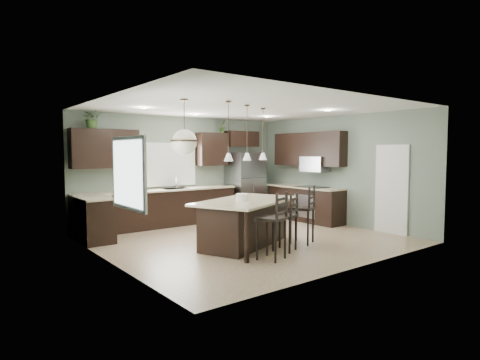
% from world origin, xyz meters
% --- Properties ---
extents(ground, '(6.00, 6.00, 0.00)m').
position_xyz_m(ground, '(0.00, 0.00, 0.00)').
color(ground, '#9E8466').
rests_on(ground, ground).
extents(pantry_door, '(0.04, 0.82, 2.04)m').
position_xyz_m(pantry_door, '(2.98, -1.55, 1.02)').
color(pantry_door, white).
rests_on(pantry_door, ground).
extents(window_back, '(1.35, 0.02, 1.00)m').
position_xyz_m(window_back, '(-0.40, 2.73, 1.55)').
color(window_back, white).
rests_on(window_back, room_shell).
extents(window_left, '(0.02, 1.10, 1.00)m').
position_xyz_m(window_left, '(-2.98, -0.80, 1.55)').
color(window_left, white).
rests_on(window_left, room_shell).
extents(left_return_cabs, '(0.60, 0.90, 0.90)m').
position_xyz_m(left_return_cabs, '(-2.70, 1.70, 0.45)').
color(left_return_cabs, black).
rests_on(left_return_cabs, ground).
extents(left_return_countertop, '(0.66, 0.96, 0.04)m').
position_xyz_m(left_return_countertop, '(-2.68, 1.70, 0.92)').
color(left_return_countertop, beige).
rests_on(left_return_countertop, left_return_cabs).
extents(back_lower_cabs, '(4.20, 0.60, 0.90)m').
position_xyz_m(back_lower_cabs, '(-0.85, 2.45, 0.45)').
color(back_lower_cabs, black).
rests_on(back_lower_cabs, ground).
extents(back_countertop, '(4.20, 0.66, 0.04)m').
position_xyz_m(back_countertop, '(-0.85, 2.43, 0.92)').
color(back_countertop, beige).
rests_on(back_countertop, back_lower_cabs).
extents(sink_inset, '(0.70, 0.45, 0.01)m').
position_xyz_m(sink_inset, '(-0.40, 2.43, 0.94)').
color(sink_inset, gray).
rests_on(sink_inset, back_countertop).
extents(faucet, '(0.02, 0.02, 0.28)m').
position_xyz_m(faucet, '(-0.40, 2.40, 1.08)').
color(faucet, silver).
rests_on(faucet, back_countertop).
extents(back_upper_left, '(1.55, 0.34, 0.90)m').
position_xyz_m(back_upper_left, '(-2.15, 2.58, 1.95)').
color(back_upper_left, black).
rests_on(back_upper_left, room_shell).
extents(back_upper_right, '(0.85, 0.34, 0.90)m').
position_xyz_m(back_upper_right, '(0.80, 2.58, 1.95)').
color(back_upper_right, black).
rests_on(back_upper_right, room_shell).
extents(fridge_header, '(1.05, 0.34, 0.45)m').
position_xyz_m(fridge_header, '(1.85, 2.58, 2.25)').
color(fridge_header, black).
rests_on(fridge_header, room_shell).
extents(right_lower_cabs, '(0.60, 2.35, 0.90)m').
position_xyz_m(right_lower_cabs, '(2.70, 0.87, 0.45)').
color(right_lower_cabs, black).
rests_on(right_lower_cabs, ground).
extents(right_countertop, '(0.66, 2.35, 0.04)m').
position_xyz_m(right_countertop, '(2.68, 0.87, 0.92)').
color(right_countertop, beige).
rests_on(right_countertop, right_lower_cabs).
extents(cooktop, '(0.58, 0.75, 0.02)m').
position_xyz_m(cooktop, '(2.68, 0.60, 0.94)').
color(cooktop, black).
rests_on(cooktop, right_countertop).
extents(wall_oven_front, '(0.01, 0.72, 0.60)m').
position_xyz_m(wall_oven_front, '(2.40, 0.60, 0.45)').
color(wall_oven_front, gray).
rests_on(wall_oven_front, right_lower_cabs).
extents(right_upper_cabs, '(0.34, 2.35, 0.90)m').
position_xyz_m(right_upper_cabs, '(2.83, 0.87, 1.95)').
color(right_upper_cabs, black).
rests_on(right_upper_cabs, room_shell).
extents(microwave, '(0.40, 0.75, 0.40)m').
position_xyz_m(microwave, '(2.78, 0.60, 1.55)').
color(microwave, gray).
rests_on(microwave, right_upper_cabs).
extents(refrigerator, '(0.90, 0.74, 1.85)m').
position_xyz_m(refrigerator, '(1.78, 2.32, 0.93)').
color(refrigerator, gray).
rests_on(refrigerator, ground).
extents(kitchen_island, '(2.64, 2.10, 0.92)m').
position_xyz_m(kitchen_island, '(-0.40, -0.48, 0.46)').
color(kitchen_island, black).
rests_on(kitchen_island, ground).
extents(serving_dish, '(0.24, 0.24, 0.14)m').
position_xyz_m(serving_dish, '(-0.59, -0.55, 0.99)').
color(serving_dish, silver).
rests_on(serving_dish, kitchen_island).
extents(bar_stool_left, '(0.56, 0.56, 1.18)m').
position_xyz_m(bar_stool_left, '(-0.71, -1.53, 0.59)').
color(bar_stool_left, black).
rests_on(bar_stool_left, ground).
extents(bar_stool_center, '(0.54, 0.54, 1.10)m').
position_xyz_m(bar_stool_center, '(-0.10, -1.24, 0.55)').
color(bar_stool_center, black).
rests_on(bar_stool_center, ground).
extents(bar_stool_right, '(0.59, 0.59, 1.19)m').
position_xyz_m(bar_stool_right, '(0.62, -1.00, 0.59)').
color(bar_stool_right, black).
rests_on(bar_stool_right, ground).
extents(pendant_left, '(0.17, 0.17, 1.10)m').
position_xyz_m(pendant_left, '(-1.05, -0.75, 2.25)').
color(pendant_left, white).
rests_on(pendant_left, room_shell).
extents(pendant_center, '(0.17, 0.17, 1.10)m').
position_xyz_m(pendant_center, '(-0.40, -0.48, 2.25)').
color(pendant_center, white).
rests_on(pendant_center, room_shell).
extents(pendant_right, '(0.17, 0.17, 1.10)m').
position_xyz_m(pendant_right, '(0.24, -0.21, 2.25)').
color(pendant_right, white).
rests_on(pendant_right, room_shell).
extents(chandelier, '(0.48, 0.48, 0.97)m').
position_xyz_m(chandelier, '(-1.78, -0.43, 2.31)').
color(chandelier, beige).
rests_on(chandelier, room_shell).
extents(plant_back_left, '(0.46, 0.42, 0.46)m').
position_xyz_m(plant_back_left, '(-2.43, 2.55, 2.63)').
color(plant_back_left, '#345425').
rests_on(plant_back_left, back_upper_left).
extents(plant_back_right, '(0.24, 0.21, 0.39)m').
position_xyz_m(plant_back_right, '(1.14, 2.55, 2.60)').
color(plant_back_right, '#395826').
rests_on(plant_back_right, back_upper_right).
extents(room_shell, '(6.00, 6.00, 6.00)m').
position_xyz_m(room_shell, '(0.00, 0.00, 1.70)').
color(room_shell, slate).
rests_on(room_shell, ground).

